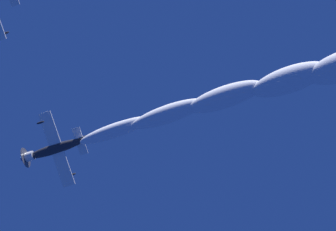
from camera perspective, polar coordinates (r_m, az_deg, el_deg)
airplane_left_wingman at (r=78.60m, az=-8.70°, el=-2.55°), size 7.44×7.14×3.02m
smoke_trail_left_wingman at (r=74.10m, az=10.51°, el=3.08°), size 19.53×34.32×4.75m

